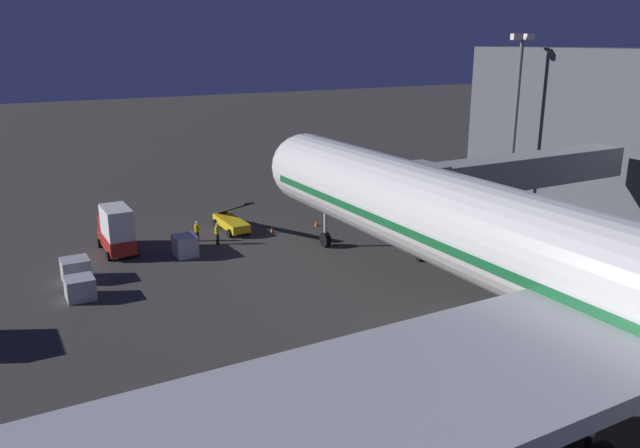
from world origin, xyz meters
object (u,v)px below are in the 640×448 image
at_px(airliner_at_gate, 636,291).
at_px(catering_truck, 116,229).
at_px(ground_crew_by_belt_loader, 217,233).
at_px(traffic_cone_nose_port, 316,223).
at_px(apron_floodlight_mast, 517,104).
at_px(belt_loader, 231,221).
at_px(baggage_container_near_belt, 80,288).
at_px(traffic_cone_nose_starboard, 272,230).
at_px(jet_bridge, 501,174).
at_px(ground_crew_near_nose_gear, 197,230).
at_px(baggage_container_mid_row, 185,246).
at_px(baggage_container_far_row, 76,269).

height_order(airliner_at_gate, catering_truck, airliner_at_gate).
xyz_separation_m(ground_crew_by_belt_loader, traffic_cone_nose_port, (-9.62, -0.67, -0.73)).
distance_m(catering_truck, ground_crew_by_belt_loader, 7.88).
relative_size(apron_floodlight_mast, belt_loader, 1.95).
distance_m(baggage_container_near_belt, traffic_cone_nose_starboard, 18.33).
bearing_deg(airliner_at_gate, apron_floodlight_mast, -128.53).
bearing_deg(apron_floodlight_mast, jet_bridge, 41.24).
distance_m(belt_loader, ground_crew_near_nose_gear, 3.86).
xyz_separation_m(apron_floodlight_mast, baggage_container_mid_row, (36.10, 1.75, -8.98)).
height_order(jet_bridge, apron_floodlight_mast, apron_floodlight_mast).
height_order(baggage_container_mid_row, traffic_cone_nose_starboard, baggage_container_mid_row).
bearing_deg(traffic_cone_nose_starboard, belt_loader, -40.77).
bearing_deg(catering_truck, traffic_cone_nose_port, 175.74).
relative_size(catering_truck, traffic_cone_nose_port, 9.51).
relative_size(baggage_container_near_belt, ground_crew_near_nose_gear, 1.07).
relative_size(jet_bridge, traffic_cone_nose_starboard, 41.72).
distance_m(traffic_cone_nose_port, traffic_cone_nose_starboard, 4.40).
distance_m(baggage_container_mid_row, traffic_cone_nose_port, 12.99).
relative_size(jet_bridge, catering_truck, 4.39).
bearing_deg(catering_truck, belt_loader, -173.48).
relative_size(airliner_at_gate, baggage_container_far_row, 35.47).
bearing_deg(baggage_container_far_row, belt_loader, -157.02).
distance_m(airliner_at_gate, catering_truck, 37.10).
height_order(baggage_container_far_row, ground_crew_by_belt_loader, ground_crew_by_belt_loader).
relative_size(jet_bridge, baggage_container_far_row, 12.17).
bearing_deg(baggage_container_far_row, catering_truck, -129.11).
bearing_deg(traffic_cone_nose_port, jet_bridge, 129.99).
xyz_separation_m(baggage_container_far_row, ground_crew_by_belt_loader, (-11.43, -2.78, 0.23)).
bearing_deg(apron_floodlight_mast, catering_truck, -2.36).
xyz_separation_m(belt_loader, traffic_cone_nose_port, (-7.21, 2.42, -0.57)).
bearing_deg(belt_loader, apron_floodlight_mast, 174.74).
height_order(catering_truck, baggage_container_near_belt, catering_truck).
bearing_deg(ground_crew_near_nose_gear, ground_crew_by_belt_loader, 125.38).
height_order(ground_crew_by_belt_loader, traffic_cone_nose_port, ground_crew_by_belt_loader).
distance_m(airliner_at_gate, ground_crew_near_nose_gear, 34.83).
xyz_separation_m(belt_loader, ground_crew_near_nose_gear, (3.58, 1.44, 0.09)).
bearing_deg(apron_floodlight_mast, airliner_at_gate, 51.47).
height_order(baggage_container_far_row, traffic_cone_nose_starboard, baggage_container_far_row).
bearing_deg(catering_truck, ground_crew_by_belt_loader, 165.60).
bearing_deg(baggage_container_mid_row, ground_crew_near_nose_gear, -122.83).
bearing_deg(baggage_container_near_belt, airliner_at_gate, 126.99).
bearing_deg(ground_crew_by_belt_loader, belt_loader, -127.95).
xyz_separation_m(baggage_container_near_belt, ground_crew_near_nose_gear, (-10.53, -8.01, 0.22)).
height_order(catering_truck, ground_crew_near_nose_gear, catering_truck).
bearing_deg(belt_loader, traffic_cone_nose_port, 161.42).
bearing_deg(ground_crew_near_nose_gear, airliner_at_gate, 104.43).
xyz_separation_m(baggage_container_near_belt, ground_crew_by_belt_loader, (-11.70, -6.36, 0.28)).
bearing_deg(apron_floodlight_mast, ground_crew_near_nose_gear, -2.30).
bearing_deg(jet_bridge, apron_floodlight_mast, -138.76).
height_order(jet_bridge, traffic_cone_nose_port, jet_bridge).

